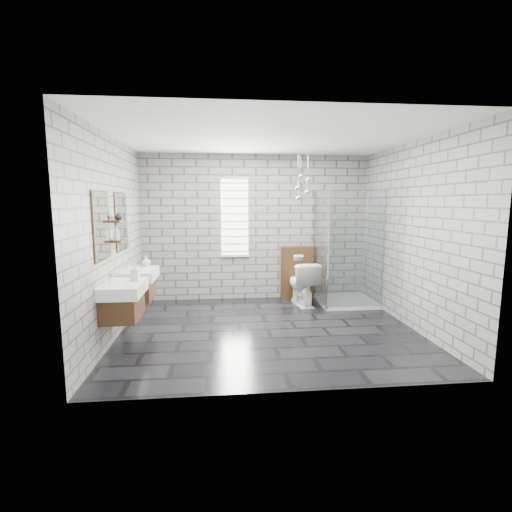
{
  "coord_description": "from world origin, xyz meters",
  "views": [
    {
      "loc": [
        -0.68,
        -5.13,
        1.83
      ],
      "look_at": [
        -0.14,
        0.35,
        1.03
      ],
      "focal_mm": 26.0,
      "sensor_mm": 36.0,
      "label": 1
    }
  ],
  "objects": [
    {
      "name": "floor",
      "position": [
        0.0,
        0.0,
        -0.01
      ],
      "size": [
        4.2,
        3.6,
        0.02
      ],
      "primitive_type": "cube",
      "color": "black",
      "rests_on": "ground"
    },
    {
      "name": "cistern_panel",
      "position": [
        0.78,
        1.7,
        0.5
      ],
      "size": [
        0.6,
        0.2,
        1.0
      ],
      "primitive_type": "cube",
      "color": "#482D16",
      "rests_on": "floor"
    },
    {
      "name": "vase",
      "position": [
        -2.02,
        -0.03,
        1.65
      ],
      "size": [
        0.13,
        0.13,
        0.1
      ],
      "primitive_type": "imported",
      "rotation": [
        0.0,
        0.0,
        -0.39
      ],
      "color": "#B2B2B2",
      "rests_on": "shelf_upper"
    },
    {
      "name": "wall_back",
      "position": [
        0.0,
        1.81,
        1.35
      ],
      "size": [
        4.2,
        0.02,
        2.7
      ],
      "primitive_type": "cube",
      "color": "gray",
      "rests_on": "floor"
    },
    {
      "name": "soap_bottle_b",
      "position": [
        -1.82,
        0.67,
        0.93
      ],
      "size": [
        0.14,
        0.14,
        0.16
      ],
      "primitive_type": "imported",
      "rotation": [
        0.0,
        0.0,
        -0.13
      ],
      "color": "#B2B2B2",
      "rests_on": "vanity_right"
    },
    {
      "name": "ceiling",
      "position": [
        0.0,
        0.0,
        2.71
      ],
      "size": [
        4.2,
        3.6,
        0.02
      ],
      "primitive_type": "cube",
      "color": "white",
      "rests_on": "wall_back"
    },
    {
      "name": "wall_front",
      "position": [
        0.0,
        -1.81,
        1.35
      ],
      "size": [
        4.2,
        0.02,
        2.7
      ],
      "primitive_type": "cube",
      "color": "gray",
      "rests_on": "floor"
    },
    {
      "name": "soap_bottle_c",
      "position": [
        -2.02,
        -0.16,
        1.43
      ],
      "size": [
        0.09,
        0.09,
        0.19
      ],
      "primitive_type": "imported",
      "rotation": [
        0.0,
        0.0,
        -0.16
      ],
      "color": "#B2B2B2",
      "rests_on": "shelf_lower"
    },
    {
      "name": "vanity_right",
      "position": [
        -1.91,
        0.37,
        0.76
      ],
      "size": [
        0.47,
        0.7,
        1.57
      ],
      "color": "#482D16",
      "rests_on": "wall_left"
    },
    {
      "name": "wall_left",
      "position": [
        -2.11,
        0.0,
        1.35
      ],
      "size": [
        0.02,
        3.6,
        2.7
      ],
      "primitive_type": "cube",
      "color": "gray",
      "rests_on": "floor"
    },
    {
      "name": "flush_plate",
      "position": [
        0.78,
        1.6,
        0.8
      ],
      "size": [
        0.18,
        0.01,
        0.12
      ],
      "primitive_type": "cube",
      "color": "silver",
      "rests_on": "cistern_panel"
    },
    {
      "name": "vanity_left",
      "position": [
        -1.91,
        -0.55,
        0.76
      ],
      "size": [
        0.47,
        0.7,
        1.57
      ],
      "color": "#482D16",
      "rests_on": "wall_left"
    },
    {
      "name": "shelf_upper",
      "position": [
        -2.03,
        -0.05,
        1.58
      ],
      "size": [
        0.14,
        0.3,
        0.03
      ],
      "primitive_type": "cube",
      "color": "#482D16",
      "rests_on": "wall_left"
    },
    {
      "name": "shower_enclosure",
      "position": [
        1.5,
        1.18,
        0.5
      ],
      "size": [
        1.0,
        1.0,
        2.03
      ],
      "color": "white",
      "rests_on": "floor"
    },
    {
      "name": "pendant_cluster",
      "position": [
        0.77,
        1.36,
        2.11
      ],
      "size": [
        0.29,
        0.21,
        0.83
      ],
      "color": "silver",
      "rests_on": "ceiling"
    },
    {
      "name": "wall_right",
      "position": [
        2.11,
        0.0,
        1.35
      ],
      "size": [
        0.02,
        3.6,
        2.7
      ],
      "primitive_type": "cube",
      "color": "gray",
      "rests_on": "floor"
    },
    {
      "name": "window",
      "position": [
        -0.4,
        1.78,
        1.55
      ],
      "size": [
        0.56,
        0.05,
        1.48
      ],
      "color": "white",
      "rests_on": "wall_back"
    },
    {
      "name": "soap_bottle_a",
      "position": [
        -1.75,
        -0.41,
        0.96
      ],
      "size": [
        0.11,
        0.11,
        0.21
      ],
      "primitive_type": "imported",
      "rotation": [
        0.0,
        0.0,
        -0.14
      ],
      "color": "#B2B2B2",
      "rests_on": "vanity_left"
    },
    {
      "name": "toilet",
      "position": [
        0.78,
        1.26,
        0.39
      ],
      "size": [
        0.53,
        0.81,
        0.78
      ],
      "primitive_type": "imported",
      "rotation": [
        0.0,
        0.0,
        3.26
      ],
      "color": "white",
      "rests_on": "floor"
    },
    {
      "name": "shelf_lower",
      "position": [
        -2.03,
        -0.05,
        1.32
      ],
      "size": [
        0.14,
        0.3,
        0.03
      ],
      "primitive_type": "cube",
      "color": "#482D16",
      "rests_on": "wall_left"
    }
  ]
}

